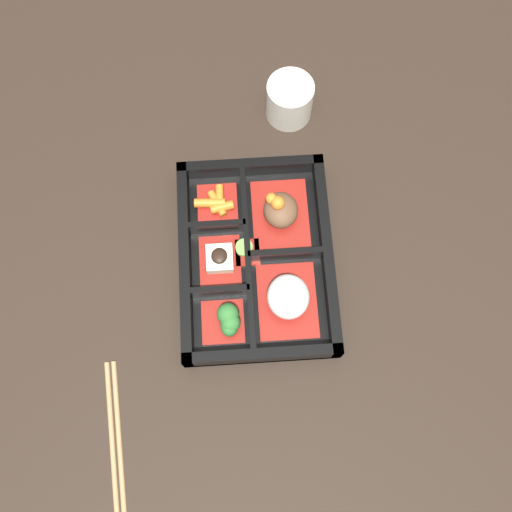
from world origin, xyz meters
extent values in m
plane|color=black|center=(0.00, 0.00, 0.00)|extent=(3.00, 3.00, 0.00)
cube|color=black|center=(0.00, 0.00, 0.01)|extent=(0.28, 0.21, 0.01)
cube|color=black|center=(0.00, -0.10, 0.02)|extent=(0.28, 0.01, 0.04)
cube|color=black|center=(0.00, 0.10, 0.02)|extent=(0.28, 0.01, 0.04)
cube|color=black|center=(-0.13, 0.00, 0.02)|extent=(0.01, 0.21, 0.04)
cube|color=black|center=(0.13, 0.00, 0.02)|extent=(0.01, 0.21, 0.04)
cube|color=black|center=(0.00, -0.01, 0.02)|extent=(0.26, 0.01, 0.04)
cube|color=black|center=(-0.05, -0.05, 0.02)|extent=(0.01, 0.08, 0.04)
cube|color=black|center=(0.05, -0.05, 0.02)|extent=(0.01, 0.08, 0.04)
cube|color=black|center=(0.00, 0.04, 0.02)|extent=(0.01, 0.10, 0.04)
cube|color=maroon|center=(-0.06, 0.04, 0.01)|extent=(0.11, 0.08, 0.01)
ellipsoid|color=brown|center=(-0.06, 0.04, 0.03)|extent=(0.05, 0.05, 0.03)
sphere|color=orange|center=(-0.07, 0.03, 0.05)|extent=(0.02, 0.02, 0.02)
sphere|color=orange|center=(-0.07, 0.03, 0.05)|extent=(0.02, 0.02, 0.02)
cube|color=maroon|center=(0.06, 0.04, 0.01)|extent=(0.11, 0.08, 0.01)
ellipsoid|color=silver|center=(0.06, 0.04, 0.04)|extent=(0.06, 0.06, 0.05)
cube|color=maroon|center=(-0.09, -0.05, 0.01)|extent=(0.06, 0.06, 0.01)
cylinder|color=orange|center=(-0.08, -0.06, 0.02)|extent=(0.02, 0.04, 0.01)
cylinder|color=orange|center=(-0.08, -0.04, 0.02)|extent=(0.02, 0.03, 0.01)
cylinder|color=orange|center=(-0.08, -0.05, 0.02)|extent=(0.04, 0.03, 0.01)
cylinder|color=orange|center=(-0.09, -0.05, 0.02)|extent=(0.04, 0.01, 0.01)
cube|color=maroon|center=(0.00, -0.05, 0.01)|extent=(0.07, 0.06, 0.01)
cube|color=beige|center=(0.00, -0.05, 0.02)|extent=(0.04, 0.04, 0.02)
ellipsoid|color=black|center=(0.00, -0.05, 0.04)|extent=(0.02, 0.02, 0.01)
cube|color=maroon|center=(0.09, -0.05, 0.01)|extent=(0.06, 0.06, 0.01)
sphere|color=#2D6B2D|center=(0.08, -0.04, 0.03)|extent=(0.03, 0.03, 0.03)
sphere|color=#2D6B2D|center=(0.10, -0.04, 0.03)|extent=(0.02, 0.02, 0.02)
sphere|color=#2D6B2D|center=(0.09, -0.04, 0.03)|extent=(0.02, 0.02, 0.02)
sphere|color=#2D6B2D|center=(0.09, -0.04, 0.03)|extent=(0.03, 0.03, 0.03)
cube|color=maroon|center=(-0.01, -0.01, 0.01)|extent=(0.04, 0.03, 0.01)
cylinder|color=#75A84C|center=(-0.02, -0.02, 0.02)|extent=(0.02, 0.02, 0.00)
cylinder|color=#75A84C|center=(-0.01, -0.02, 0.02)|extent=(0.02, 0.02, 0.01)
cylinder|color=beige|center=(-0.24, 0.06, 0.03)|extent=(0.07, 0.07, 0.07)
cylinder|color=#597A38|center=(-0.24, 0.06, 0.06)|extent=(0.06, 0.06, 0.01)
cylinder|color=#A87F51|center=(0.23, -0.19, 0.00)|extent=(0.21, 0.02, 0.01)
cylinder|color=#A87F51|center=(0.23, -0.20, 0.00)|extent=(0.21, 0.02, 0.01)
camera|label=1|loc=(0.25, -0.02, 0.80)|focal=42.00mm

